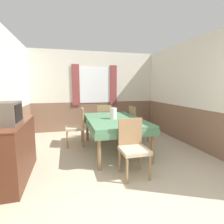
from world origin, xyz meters
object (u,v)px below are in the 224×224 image
(dining_table, at_px, (114,123))
(vase, at_px, (113,113))
(sideboard, at_px, (13,150))
(chair_left_far, at_px, (78,125))
(chair_head_near, at_px, (133,145))
(chair_head_window, at_px, (104,119))
(chair_right_far, at_px, (137,122))
(tv, at_px, (8,113))

(dining_table, height_order, vase, vase)
(dining_table, xyz_separation_m, sideboard, (-1.89, -0.81, -0.18))
(chair_left_far, distance_m, chair_head_near, 1.90)
(chair_left_far, relative_size, sideboard, 0.69)
(chair_head_near, xyz_separation_m, chair_head_window, (-0.00, 2.34, 0.00))
(chair_left_far, distance_m, vase, 1.03)
(sideboard, relative_size, vase, 5.51)
(chair_head_near, distance_m, chair_head_window, 2.34)
(vase, bearing_deg, chair_left_far, 142.25)
(chair_left_far, height_order, chair_right_far, same)
(chair_right_far, relative_size, vase, 3.77)
(dining_table, relative_size, chair_right_far, 2.11)
(chair_head_window, bearing_deg, chair_left_far, -142.27)
(chair_right_far, bearing_deg, chair_head_near, -24.59)
(dining_table, xyz_separation_m, chair_head_window, (0.00, 1.17, -0.14))
(chair_right_far, bearing_deg, vase, -54.14)
(sideboard, bearing_deg, vase, 22.73)
(dining_table, relative_size, sideboard, 1.45)
(chair_head_window, bearing_deg, chair_head_near, -90.00)
(chair_right_far, relative_size, sideboard, 0.69)
(chair_head_near, distance_m, chair_right_far, 1.90)
(dining_table, relative_size, chair_left_far, 2.11)
(sideboard, relative_size, tv, 2.86)
(chair_left_far, relative_size, chair_head_near, 1.00)
(tv, bearing_deg, chair_head_near, -5.31)
(dining_table, xyz_separation_m, vase, (-0.03, -0.03, 0.22))
(sideboard, xyz_separation_m, vase, (1.86, 0.78, 0.40))
(chair_left_far, distance_m, tv, 1.97)
(chair_right_far, bearing_deg, chair_head_window, -127.73)
(chair_left_far, xyz_separation_m, chair_head_window, (0.79, 0.61, 0.00))
(sideboard, bearing_deg, chair_left_far, 51.39)
(chair_left_far, relative_size, chair_head_window, 1.00)
(chair_right_far, xyz_separation_m, chair_head_window, (-0.79, 0.61, 0.00))
(dining_table, bearing_deg, vase, -129.22)
(tv, bearing_deg, sideboard, 99.34)
(chair_left_far, bearing_deg, chair_head_near, -155.41)
(chair_left_far, height_order, chair_head_window, same)
(chair_head_near, distance_m, tv, 1.95)
(chair_right_far, bearing_deg, dining_table, -54.80)
(chair_head_near, distance_m, vase, 1.19)
(chair_head_near, xyz_separation_m, tv, (-1.86, 0.17, 0.58))
(chair_head_window, bearing_deg, sideboard, -133.57)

